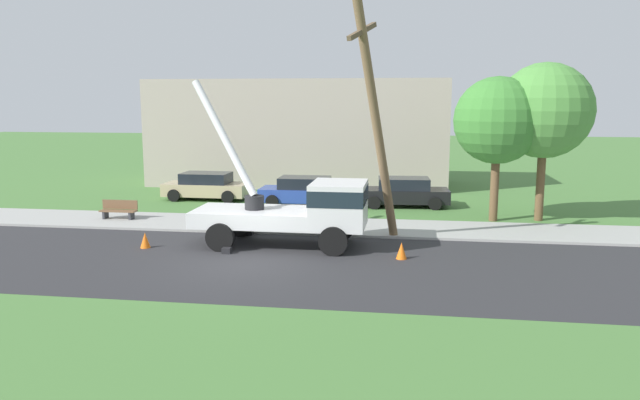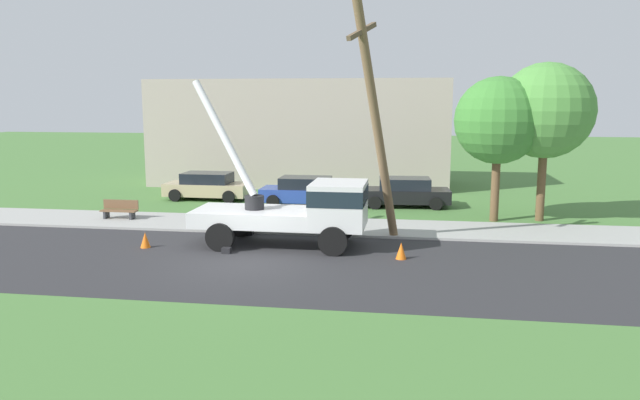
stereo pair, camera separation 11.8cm
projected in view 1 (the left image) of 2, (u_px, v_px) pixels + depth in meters
The scene contains 14 objects.
ground_plane at pixel (307, 202), 31.59m from camera, with size 120.00×120.00×0.00m, color #477538.
road_asphalt at pixel (244, 262), 19.88m from camera, with size 80.00×8.23×0.01m, color #2B2B2D.
sidewalk_strip at pixel (282, 225), 25.54m from camera, with size 80.00×3.39×0.10m, color #9E9E99.
utility_truck at pixel (303, 208), 21.90m from camera, with size 6.76×3.20×5.98m.
leaning_utility_pole at pixel (376, 124), 21.53m from camera, with size 1.77×3.46×8.58m.
traffic_cone_ahead at pixel (401, 251), 20.27m from camera, with size 0.36×0.36×0.56m, color orange.
traffic_cone_behind at pixel (145, 240), 21.78m from camera, with size 0.36×0.36×0.56m, color orange.
parked_sedan_tan at pixel (206, 186), 32.22m from camera, with size 4.42×2.06×1.42m.
parked_sedan_blue at pixel (305, 191), 30.42m from camera, with size 4.40×2.02×1.42m.
parked_sedan_black at pixel (403, 192), 30.15m from camera, with size 4.52×2.22×1.42m.
park_bench at pixel (119, 210), 26.59m from camera, with size 1.60×0.45×0.90m.
roadside_tree_near at pixel (498, 121), 25.98m from camera, with size 3.72×3.72×6.21m.
roadside_tree_far at pixel (545, 111), 26.00m from camera, with size 4.07×4.07×6.80m.
lowrise_building_backdrop at pixel (300, 132), 38.00m from camera, with size 18.00×6.00×6.40m, color #A5998C.
Camera 1 is at (5.28, -18.70, 5.25)m, focal length 34.34 mm.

